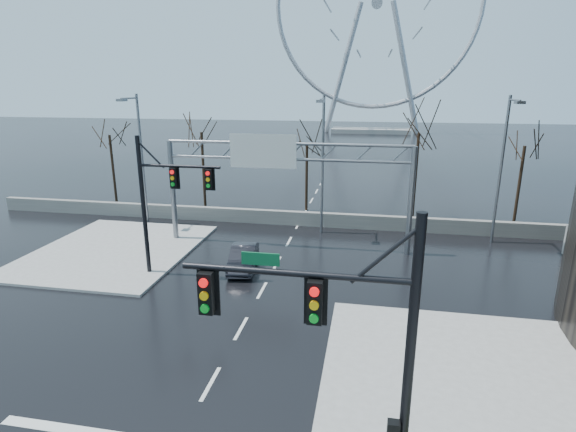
% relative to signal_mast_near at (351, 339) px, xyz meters
% --- Properties ---
extents(ground, '(260.00, 260.00, 0.00)m').
position_rel_signal_mast_near_xyz_m(ground, '(-5.14, 4.04, -4.87)').
color(ground, black).
rests_on(ground, ground).
extents(sidewalk_right_ext, '(12.00, 10.00, 0.15)m').
position_rel_signal_mast_near_xyz_m(sidewalk_right_ext, '(4.86, 6.04, -4.80)').
color(sidewalk_right_ext, gray).
rests_on(sidewalk_right_ext, ground).
extents(sidewalk_far, '(10.00, 12.00, 0.15)m').
position_rel_signal_mast_near_xyz_m(sidewalk_far, '(-16.14, 16.04, -4.80)').
color(sidewalk_far, gray).
rests_on(sidewalk_far, ground).
extents(barrier_wall, '(52.00, 0.50, 1.10)m').
position_rel_signal_mast_near_xyz_m(barrier_wall, '(-5.14, 24.04, -4.32)').
color(barrier_wall, slate).
rests_on(barrier_wall, ground).
extents(signal_mast_near, '(5.52, 0.41, 8.00)m').
position_rel_signal_mast_near_xyz_m(signal_mast_near, '(0.00, 0.00, 0.00)').
color(signal_mast_near, black).
rests_on(signal_mast_near, ground).
extents(signal_mast_far, '(4.72, 0.41, 8.00)m').
position_rel_signal_mast_near_xyz_m(signal_mast_far, '(-11.01, 13.00, -0.04)').
color(signal_mast_far, black).
rests_on(signal_mast_far, ground).
extents(sign_gantry, '(16.36, 0.40, 7.60)m').
position_rel_signal_mast_near_xyz_m(sign_gantry, '(-5.52, 19.00, 0.31)').
color(sign_gantry, slate).
rests_on(sign_gantry, ground).
extents(streetlight_left, '(0.50, 2.55, 10.00)m').
position_rel_signal_mast_near_xyz_m(streetlight_left, '(-17.14, 22.20, 1.01)').
color(streetlight_left, slate).
rests_on(streetlight_left, ground).
extents(streetlight_mid, '(0.50, 2.55, 10.00)m').
position_rel_signal_mast_near_xyz_m(streetlight_mid, '(-3.14, 22.20, 1.01)').
color(streetlight_mid, slate).
rests_on(streetlight_mid, ground).
extents(streetlight_right, '(0.50, 2.55, 10.00)m').
position_rel_signal_mast_near_xyz_m(streetlight_right, '(8.86, 22.20, 1.01)').
color(streetlight_right, slate).
rests_on(streetlight_right, ground).
extents(tree_far_left, '(3.50, 3.50, 7.00)m').
position_rel_signal_mast_near_xyz_m(tree_far_left, '(-23.14, 28.04, 0.70)').
color(tree_far_left, black).
rests_on(tree_far_left, ground).
extents(tree_left, '(3.75, 3.75, 7.50)m').
position_rel_signal_mast_near_xyz_m(tree_left, '(-14.14, 27.54, 1.10)').
color(tree_left, black).
rests_on(tree_left, ground).
extents(tree_center, '(3.25, 3.25, 6.50)m').
position_rel_signal_mast_near_xyz_m(tree_center, '(-5.14, 28.54, 0.30)').
color(tree_center, black).
rests_on(tree_center, ground).
extents(tree_right, '(3.90, 3.90, 7.80)m').
position_rel_signal_mast_near_xyz_m(tree_right, '(3.86, 27.54, 1.34)').
color(tree_right, black).
rests_on(tree_right, ground).
extents(tree_far_right, '(3.40, 3.40, 6.80)m').
position_rel_signal_mast_near_xyz_m(tree_far_right, '(11.86, 28.04, 0.54)').
color(tree_far_right, black).
rests_on(tree_far_right, ground).
extents(ferris_wheel, '(45.00, 6.00, 50.91)m').
position_rel_signal_mast_near_xyz_m(ferris_wheel, '(-0.14, 99.04, 21.26)').
color(ferris_wheel, gray).
rests_on(ferris_wheel, ground).
extents(car, '(2.01, 4.32, 1.37)m').
position_rel_signal_mast_near_xyz_m(car, '(-6.95, 14.79, -4.19)').
color(car, black).
rests_on(car, ground).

